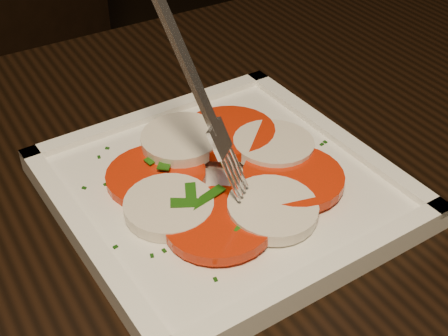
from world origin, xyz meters
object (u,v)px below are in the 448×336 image
Objects in this scene: table at (334,288)px; chair at (74,66)px; fork at (178,74)px; plate at (224,190)px.

table is 1.39× the size of chair.
fork is (-0.21, -0.65, 0.34)m from chair.
chair is (0.10, 0.73, -0.12)m from table.
table is at bearing -44.49° from plate.
fork reaches higher than plate.
fork is at bearing 172.95° from plate.
fork is (-0.04, 0.00, 0.12)m from plate.
chair is at bearing 41.07° from fork.
plate reaches higher than table.
chair is 0.76m from fork.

